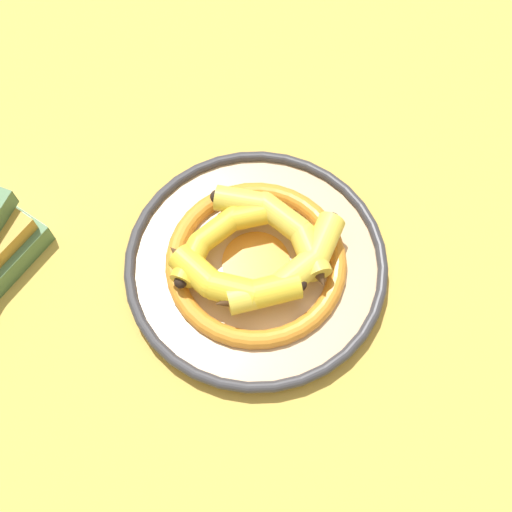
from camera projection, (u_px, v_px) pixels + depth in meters
The scene contains 6 objects.
ground_plane at pixel (284, 264), 0.79m from camera, with size 2.80×2.80×0.00m, color gold.
decorative_bowl at pixel (256, 263), 0.77m from camera, with size 0.34×0.34×0.03m.
banana_a at pixel (290, 272), 0.73m from camera, with size 0.20×0.07×0.04m.
banana_b at pixel (280, 225), 0.76m from camera, with size 0.08×0.20×0.03m.
banana_c at pixel (223, 233), 0.75m from camera, with size 0.18×0.06×0.03m.
banana_d at pixel (231, 282), 0.72m from camera, with size 0.11×0.16×0.04m.
Camera 1 is at (0.24, 0.22, 0.72)m, focal length 42.00 mm.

